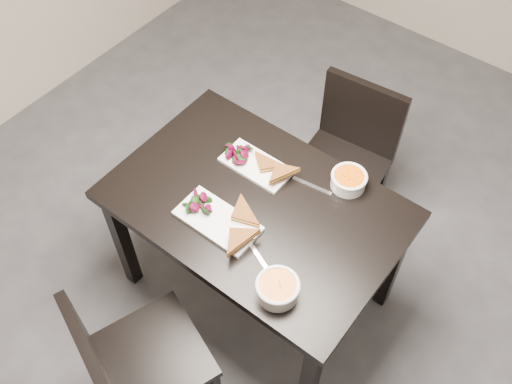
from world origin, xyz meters
TOP-DOWN VIEW (x-y plane):
  - ground at (0.00, 0.00)m, footprint 5.00×5.00m
  - room_shell at (0.00, 0.00)m, footprint 5.02×5.02m
  - table at (-0.49, 0.11)m, footprint 1.20×0.80m
  - chair_near at (-0.52, -0.65)m, footprint 0.54×0.54m
  - chair_far at (-0.44, 0.79)m, footprint 0.46×0.46m
  - plate_near at (-0.55, -0.07)m, footprint 0.35×0.17m
  - sandwich_near at (-0.49, -0.05)m, footprint 0.21×0.18m
  - salad_near at (-0.65, -0.07)m, footprint 0.11×0.10m
  - soup_bowl_near at (-0.18, -0.18)m, footprint 0.16×0.16m
  - cutlery_near at (-0.33, -0.09)m, footprint 0.17×0.08m
  - plate_far at (-0.61, 0.26)m, footprint 0.31×0.15m
  - sandwich_far at (-0.55, 0.24)m, footprint 0.19×0.19m
  - salad_far at (-0.71, 0.26)m, footprint 0.10×0.09m
  - soup_bowl_far at (-0.24, 0.41)m, footprint 0.15×0.15m
  - cutlery_far at (-0.36, 0.32)m, footprint 0.18×0.04m

SIDE VIEW (x-z plane):
  - ground at x=0.00m, z-range 0.00..0.00m
  - chair_near at x=-0.52m, z-range 0.06..0.91m
  - chair_far at x=-0.44m, z-range 0.06..0.91m
  - table at x=-0.49m, z-range 0.28..1.03m
  - cutlery_near at x=-0.33m, z-range 0.75..0.75m
  - cutlery_far at x=-0.36m, z-range 0.75..0.75m
  - plate_far at x=-0.61m, z-range 0.75..0.77m
  - plate_near at x=-0.55m, z-range 0.75..0.77m
  - salad_far at x=-0.71m, z-range 0.77..0.81m
  - soup_bowl_far at x=-0.24m, z-range 0.75..0.82m
  - sandwich_far at x=-0.55m, z-range 0.77..0.82m
  - salad_near at x=-0.65m, z-range 0.77..0.81m
  - soup_bowl_near at x=-0.18m, z-range 0.75..0.83m
  - sandwich_near at x=-0.49m, z-range 0.77..0.82m
  - room_shell at x=0.00m, z-range 0.43..3.24m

